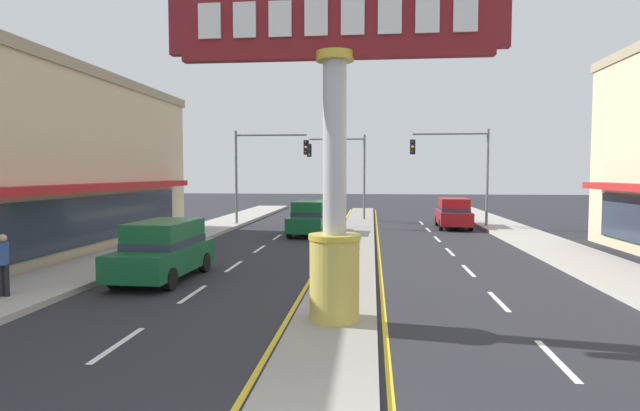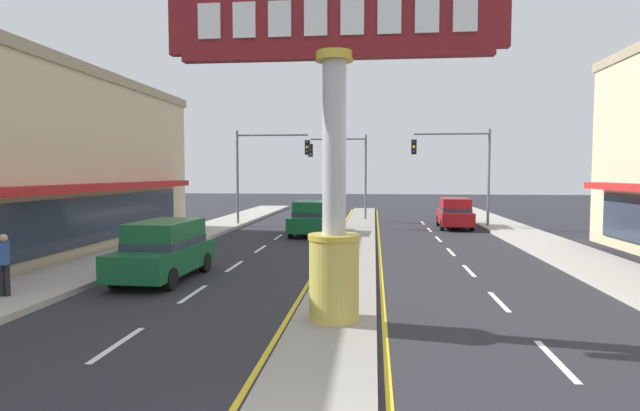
{
  "view_description": "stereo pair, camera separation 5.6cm",
  "coord_description": "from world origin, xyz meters",
  "px_view_note": "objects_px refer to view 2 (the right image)",
  "views": [
    {
      "loc": [
        0.84,
        -4.97,
        3.47
      ],
      "look_at": [
        -0.55,
        8.74,
        2.6
      ],
      "focal_mm": 28.94,
      "sensor_mm": 36.0,
      "label": 1
    },
    {
      "loc": [
        0.89,
        -4.96,
        3.47
      ],
      "look_at": [
        -0.55,
        8.74,
        2.6
      ],
      "focal_mm": 28.94,
      "sensor_mm": 36.0,
      "label": 2
    }
  ],
  "objects_px": {
    "suv_near_left_lane": "(455,213)",
    "traffic_light_median_far": "(345,163)",
    "pedestrian_near_kerb": "(4,261)",
    "district_sign": "(334,132)",
    "traffic_light_left_side": "(264,161)",
    "traffic_light_right_side": "(460,160)",
    "suv_near_right_lane": "(311,217)",
    "suv_far_right_lane": "(164,249)"
  },
  "relations": [
    {
      "from": "traffic_light_right_side",
      "to": "suv_near_right_lane",
      "type": "relative_size",
      "value": 1.33
    },
    {
      "from": "district_sign",
      "to": "pedestrian_near_kerb",
      "type": "height_order",
      "value": "district_sign"
    },
    {
      "from": "suv_near_right_lane",
      "to": "traffic_light_median_far",
      "type": "bearing_deg",
      "value": 80.77
    },
    {
      "from": "district_sign",
      "to": "suv_near_left_lane",
      "type": "xyz_separation_m",
      "value": [
        5.91,
        21.31,
        -3.39
      ]
    },
    {
      "from": "district_sign",
      "to": "pedestrian_near_kerb",
      "type": "distance_m",
      "value": 9.57
    },
    {
      "from": "pedestrian_near_kerb",
      "to": "traffic_light_right_side",
      "type": "bearing_deg",
      "value": 53.17
    },
    {
      "from": "traffic_light_left_side",
      "to": "traffic_light_median_far",
      "type": "distance_m",
      "value": 6.6
    },
    {
      "from": "traffic_light_left_side",
      "to": "suv_far_right_lane",
      "type": "height_order",
      "value": "traffic_light_left_side"
    },
    {
      "from": "traffic_light_left_side",
      "to": "suv_near_right_lane",
      "type": "distance_m",
      "value": 6.44
    },
    {
      "from": "suv_near_left_lane",
      "to": "pedestrian_near_kerb",
      "type": "distance_m",
      "value": 25.02
    },
    {
      "from": "traffic_light_right_side",
      "to": "suv_near_right_lane",
      "type": "bearing_deg",
      "value": -153.93
    },
    {
      "from": "traffic_light_right_side",
      "to": "suv_near_left_lane",
      "type": "relative_size",
      "value": 1.33
    },
    {
      "from": "district_sign",
      "to": "traffic_light_left_side",
      "type": "height_order",
      "value": "district_sign"
    },
    {
      "from": "district_sign",
      "to": "traffic_light_right_side",
      "type": "bearing_deg",
      "value": 73.81
    },
    {
      "from": "district_sign",
      "to": "traffic_light_left_side",
      "type": "distance_m",
      "value": 22.17
    },
    {
      "from": "suv_near_right_lane",
      "to": "pedestrian_near_kerb",
      "type": "height_order",
      "value": "suv_near_right_lane"
    },
    {
      "from": "district_sign",
      "to": "suv_near_left_lane",
      "type": "bearing_deg",
      "value": 74.49
    },
    {
      "from": "suv_near_left_lane",
      "to": "pedestrian_near_kerb",
      "type": "relative_size",
      "value": 2.8
    },
    {
      "from": "traffic_light_right_side",
      "to": "suv_far_right_lane",
      "type": "height_order",
      "value": "traffic_light_right_side"
    },
    {
      "from": "traffic_light_right_side",
      "to": "pedestrian_near_kerb",
      "type": "distance_m",
      "value": 25.43
    },
    {
      "from": "district_sign",
      "to": "suv_near_right_lane",
      "type": "height_order",
      "value": "district_sign"
    },
    {
      "from": "traffic_light_median_far",
      "to": "pedestrian_near_kerb",
      "type": "height_order",
      "value": "traffic_light_median_far"
    },
    {
      "from": "suv_far_right_lane",
      "to": "pedestrian_near_kerb",
      "type": "relative_size",
      "value": 2.79
    },
    {
      "from": "traffic_light_median_far",
      "to": "suv_near_right_lane",
      "type": "bearing_deg",
      "value": -99.23
    },
    {
      "from": "suv_near_right_lane",
      "to": "pedestrian_near_kerb",
      "type": "distance_m",
      "value": 17.1
    },
    {
      "from": "suv_near_right_lane",
      "to": "suv_far_right_lane",
      "type": "bearing_deg",
      "value": -104.8
    },
    {
      "from": "pedestrian_near_kerb",
      "to": "suv_near_left_lane",
      "type": "bearing_deg",
      "value": 53.63
    },
    {
      "from": "suv_near_left_lane",
      "to": "traffic_light_median_far",
      "type": "bearing_deg",
      "value": 148.94
    },
    {
      "from": "traffic_light_median_far",
      "to": "suv_far_right_lane",
      "type": "height_order",
      "value": "traffic_light_median_far"
    },
    {
      "from": "traffic_light_right_side",
      "to": "traffic_light_median_far",
      "type": "xyz_separation_m",
      "value": [
        -7.42,
        4.25,
        -0.05
      ]
    },
    {
      "from": "district_sign",
      "to": "suv_near_right_lane",
      "type": "bearing_deg",
      "value": 98.72
    },
    {
      "from": "traffic_light_right_side",
      "to": "suv_near_right_lane",
      "type": "xyz_separation_m",
      "value": [
        -8.82,
        -4.31,
        -3.26
      ]
    },
    {
      "from": "traffic_light_right_side",
      "to": "traffic_light_median_far",
      "type": "distance_m",
      "value": 8.55
    },
    {
      "from": "traffic_light_right_side",
      "to": "pedestrian_near_kerb",
      "type": "height_order",
      "value": "traffic_light_right_side"
    },
    {
      "from": "traffic_light_right_side",
      "to": "district_sign",
      "type": "bearing_deg",
      "value": -106.19
    },
    {
      "from": "traffic_light_left_side",
      "to": "traffic_light_right_side",
      "type": "distance_m",
      "value": 12.4
    },
    {
      "from": "suv_near_left_lane",
      "to": "suv_far_right_lane",
      "type": "bearing_deg",
      "value": -125.21
    },
    {
      "from": "traffic_light_left_side",
      "to": "traffic_light_median_far",
      "type": "xyz_separation_m",
      "value": [
        4.98,
        4.33,
        -0.05
      ]
    },
    {
      "from": "traffic_light_right_side",
      "to": "suv_near_left_lane",
      "type": "bearing_deg",
      "value": -170.27
    },
    {
      "from": "pedestrian_near_kerb",
      "to": "district_sign",
      "type": "bearing_deg",
      "value": -7.42
    },
    {
      "from": "traffic_light_right_side",
      "to": "pedestrian_near_kerb",
      "type": "bearing_deg",
      "value": -126.83
    },
    {
      "from": "suv_near_right_lane",
      "to": "pedestrian_near_kerb",
      "type": "xyz_separation_m",
      "value": [
        -6.31,
        -15.89,
        0.14
      ]
    }
  ]
}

